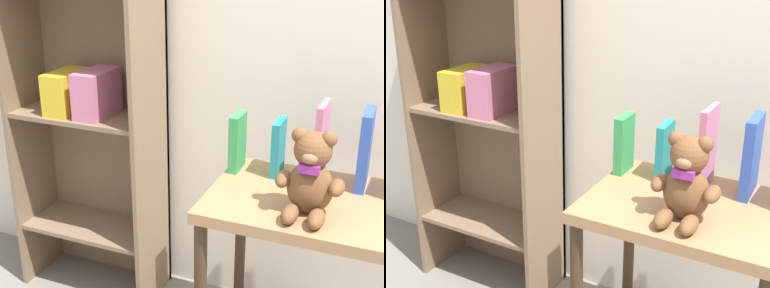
# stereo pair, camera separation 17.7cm
# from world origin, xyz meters

# --- Properties ---
(bookshelf_side) EXTENTS (0.58, 0.29, 1.54)m
(bookshelf_side) POSITION_xyz_m (-0.85, 1.14, 0.88)
(bookshelf_side) COLOR #7F664C
(bookshelf_side) RESTS_ON ground_plane
(display_table) EXTENTS (0.60, 0.46, 0.68)m
(display_table) POSITION_xyz_m (0.07, 0.90, 0.56)
(display_table) COLOR #9E754C
(display_table) RESTS_ON ground_plane
(teddy_bear) EXTENTS (0.19, 0.18, 0.25)m
(teddy_bear) POSITION_xyz_m (0.08, 0.80, 0.79)
(teddy_bear) COLOR brown
(teddy_bear) RESTS_ON display_table
(book_standing_green) EXTENTS (0.03, 0.10, 0.20)m
(book_standing_green) POSITION_xyz_m (-0.20, 1.03, 0.78)
(book_standing_green) COLOR #33934C
(book_standing_green) RESTS_ON display_table
(book_standing_teal) EXTENTS (0.03, 0.12, 0.19)m
(book_standing_teal) POSITION_xyz_m (-0.07, 1.05, 0.77)
(book_standing_teal) COLOR teal
(book_standing_teal) RESTS_ON display_table
(book_standing_pink) EXTENTS (0.02, 0.14, 0.26)m
(book_standing_pink) POSITION_xyz_m (0.07, 1.05, 0.81)
(book_standing_pink) COLOR #D17093
(book_standing_pink) RESTS_ON display_table
(book_standing_blue) EXTENTS (0.03, 0.14, 0.25)m
(book_standing_blue) POSITION_xyz_m (0.20, 1.05, 0.80)
(book_standing_blue) COLOR #2D51B7
(book_standing_blue) RESTS_ON display_table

